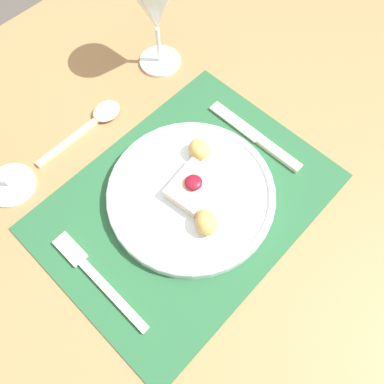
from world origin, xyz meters
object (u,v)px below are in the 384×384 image
wine_glass_near (155,6)px  fork (94,274)px  dinner_plate (192,194)px  spoon (98,118)px  knife (260,140)px

wine_glass_near → fork: bearing=-147.3°
dinner_plate → spoon: dinner_plate is taller
dinner_plate → knife: (0.15, -0.01, -0.01)m
dinner_plate → spoon: size_ratio=1.49×
fork → knife: bearing=-2.5°
dinner_plate → spoon: (-0.00, 0.22, -0.01)m
fork → dinner_plate: bearing=-3.2°
dinner_plate → knife: size_ratio=1.38×
dinner_plate → fork: dinner_plate is taller
knife → spoon: (-0.16, 0.23, -0.00)m
dinner_plate → wine_glass_near: wine_glass_near is taller
spoon → wine_glass_near: 0.20m
knife → spoon: 0.28m
dinner_plate → spoon: bearing=91.1°
knife → wine_glass_near: size_ratio=1.07×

